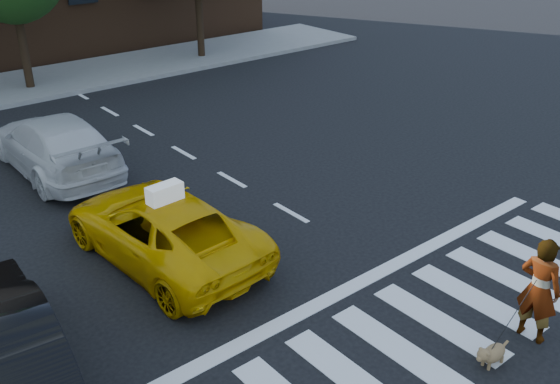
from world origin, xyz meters
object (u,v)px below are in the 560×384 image
at_px(woman, 539,290).
at_px(white_suv, 55,144).
at_px(taxi, 163,228).
at_px(dog, 492,354).

bearing_deg(woman, white_suv, 11.37).
relative_size(taxi, white_suv, 0.94).
xyz_separation_m(white_suv, woman, (3.21, -10.87, 0.17)).
distance_m(taxi, white_suv, 5.21).
height_order(white_suv, dog, white_suv).
height_order(taxi, woman, woman).
xyz_separation_m(taxi, dog, (2.16, -5.65, -0.42)).
distance_m(woman, dog, 1.25).
xyz_separation_m(woman, dog, (-1.06, 0.01, -0.66)).
relative_size(white_suv, dog, 7.56).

